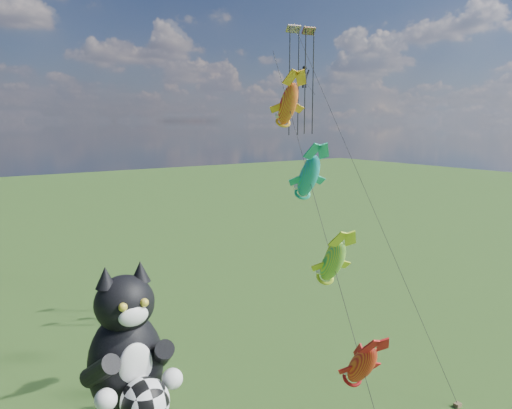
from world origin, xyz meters
TOP-DOWN VIEW (x-y plane):
  - cat_kite_rig at (-1.79, 3.15)m, footprint 2.69×4.26m
  - fish_windsock_rig at (9.67, 7.46)m, footprint 4.82×15.31m
  - parafoil_rig at (18.53, 19.13)m, footprint 2.22×17.54m

SIDE VIEW (x-z plane):
  - cat_kite_rig at x=-1.79m, z-range 3.07..14.96m
  - fish_windsock_rig at x=9.67m, z-range 1.24..21.37m
  - parafoil_rig at x=18.53m, z-range 7.63..31.15m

